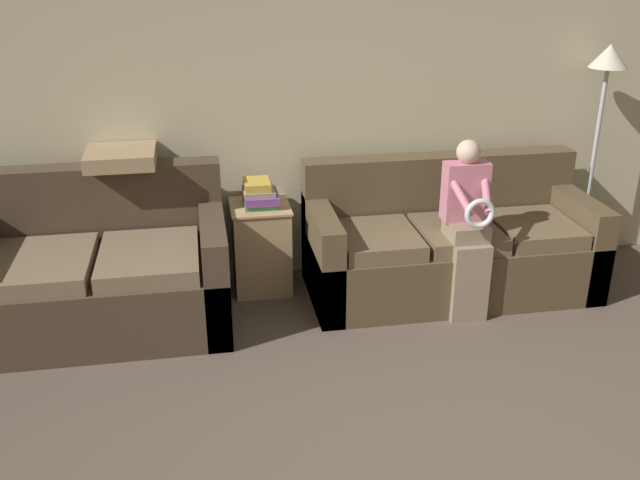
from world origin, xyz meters
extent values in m
cube|color=beige|center=(0.00, 2.89, 1.27)|extent=(7.11, 0.06, 2.55)
cube|color=brown|center=(0.64, 2.33, 0.22)|extent=(2.03, 0.87, 0.43)
cube|color=brown|center=(0.64, 2.66, 0.68)|extent=(2.03, 0.20, 0.50)
cube|color=brown|center=(-0.29, 2.33, 0.34)|extent=(0.16, 0.87, 0.68)
cube|color=brown|center=(1.58, 2.33, 0.34)|extent=(0.16, 0.87, 0.68)
cube|color=brown|center=(0.07, 2.23, 0.49)|extent=(0.54, 0.63, 0.11)
cube|color=brown|center=(0.64, 2.23, 0.49)|extent=(0.54, 0.63, 0.11)
cube|color=brown|center=(1.21, 2.23, 0.49)|extent=(0.54, 0.63, 0.11)
cube|color=#473828|center=(-1.78, 2.24, 0.23)|extent=(1.64, 0.99, 0.45)
cube|color=#473828|center=(-1.78, 2.63, 0.72)|extent=(1.64, 0.20, 0.54)
cube|color=#473828|center=(-1.04, 2.24, 0.36)|extent=(0.16, 0.99, 0.72)
cube|color=#7A664C|center=(-2.11, 2.14, 0.51)|extent=(0.62, 0.75, 0.11)
cube|color=#7A664C|center=(-1.45, 2.14, 0.51)|extent=(0.62, 0.75, 0.11)
cube|color=gray|center=(0.62, 1.89, 0.27)|extent=(0.25, 0.10, 0.54)
cube|color=gray|center=(0.62, 2.03, 0.60)|extent=(0.25, 0.28, 0.11)
cube|color=#D17A8E|center=(0.62, 2.10, 0.85)|extent=(0.29, 0.14, 0.39)
sphere|color=beige|center=(0.62, 2.10, 1.11)|extent=(0.16, 0.16, 0.16)
torus|color=silver|center=(0.62, 1.83, 0.79)|extent=(0.20, 0.04, 0.20)
cylinder|color=#D17A8E|center=(0.54, 1.96, 0.88)|extent=(0.12, 0.31, 0.22)
cylinder|color=#D17A8E|center=(0.71, 1.96, 0.88)|extent=(0.12, 0.31, 0.22)
cube|color=tan|center=(-0.69, 2.62, 0.32)|extent=(0.40, 0.43, 0.64)
cube|color=tan|center=(-0.69, 2.62, 0.64)|extent=(0.42, 0.45, 0.02)
cube|color=#3D8451|center=(-0.69, 2.63, 0.66)|extent=(0.23, 0.28, 0.03)
cube|color=#7A4284|center=(-0.68, 2.62, 0.71)|extent=(0.24, 0.30, 0.05)
cube|color=gray|center=(-0.70, 2.61, 0.75)|extent=(0.22, 0.23, 0.03)
cube|color=gold|center=(-0.71, 2.63, 0.80)|extent=(0.18, 0.24, 0.06)
cylinder|color=#2D2B28|center=(1.84, 2.63, 0.01)|extent=(0.26, 0.26, 0.02)
cylinder|color=#B7B7BC|center=(1.84, 2.63, 0.78)|extent=(0.03, 0.03, 1.50)
cone|color=beige|center=(1.84, 2.63, 1.61)|extent=(0.28, 0.28, 0.17)
cube|color=#A38460|center=(-1.61, 2.63, 1.04)|extent=(0.45, 0.45, 0.10)
camera|label=1|loc=(-1.10, -2.12, 2.38)|focal=40.00mm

